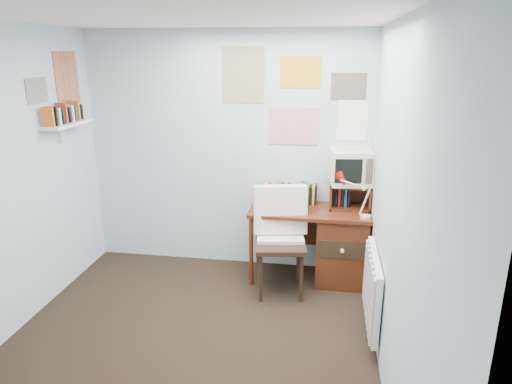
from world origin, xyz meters
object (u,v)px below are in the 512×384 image
Objects in this scene: crt_tv at (351,165)px; wall_shelf at (67,124)px; desk at (335,243)px; tv_riser at (350,196)px; radiator at (373,289)px; desk_chair at (281,245)px; desk_lamp at (367,200)px.

crt_tv is 2.76m from wall_shelf.
tv_riser reaches higher than desk.
radiator is at bearing -86.76° from crt_tv.
desk is 0.64m from desk_chair.
desk is 0.81m from crt_tv.
radiator is at bearing -80.72° from tv_riser.
wall_shelf reaches higher than desk.
crt_tv is at bearing 115.09° from tv_riser.
crt_tv is (-0.15, 0.31, 0.25)m from desk_lamp.
tv_riser is (0.12, 0.11, 0.48)m from desk.
desk_chair reaches higher than desk.
desk is 0.51m from tv_riser.
radiator is (0.03, -0.75, -0.52)m from desk_lamp.
radiator is (0.82, -0.58, -0.09)m from desk_chair.
tv_riser is 1.02× the size of crt_tv.
wall_shelf is (-2.86, 0.55, 1.20)m from radiator.
crt_tv reaches higher than radiator.
crt_tv is at bearing 10.77° from wall_shelf.
wall_shelf is (-2.69, -0.49, 0.74)m from tv_riser.
radiator is 3.15m from wall_shelf.
tv_riser is 0.50× the size of radiator.
desk reaches higher than radiator.
desk_lamp reaches higher than tv_riser.
tv_riser is (0.65, 0.46, 0.38)m from desk_chair.
tv_riser is (-0.14, 0.29, -0.06)m from desk_lamp.
desk_chair is 1.01m from radiator.
radiator is at bearing -10.89° from wall_shelf.
desk_chair and tv_riser have the same top height.
tv_riser reaches higher than radiator.
desk_lamp is 2.92m from wall_shelf.
desk_lamp is 0.60× the size of wall_shelf.
desk_lamp is (0.26, -0.18, 0.54)m from desk.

